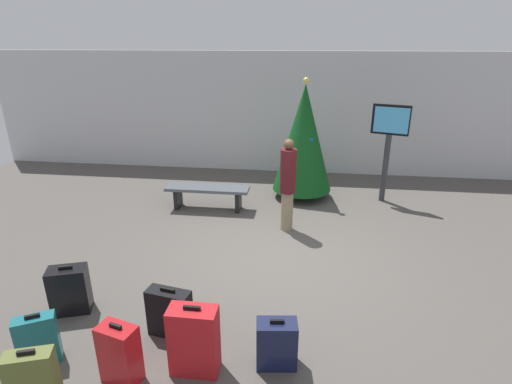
% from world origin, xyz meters
% --- Properties ---
extents(ground_plane, '(16.00, 16.00, 0.00)m').
position_xyz_m(ground_plane, '(0.00, 0.00, 0.00)').
color(ground_plane, '#514C47').
extents(back_wall, '(16.00, 0.20, 3.02)m').
position_xyz_m(back_wall, '(0.00, 4.55, 1.51)').
color(back_wall, silver).
rests_on(back_wall, ground_plane).
extents(holiday_tree, '(1.27, 1.27, 2.57)m').
position_xyz_m(holiday_tree, '(0.31, 2.66, 1.32)').
color(holiday_tree, '#4C3319').
rests_on(holiday_tree, ground_plane).
extents(flight_info_kiosk, '(0.74, 0.32, 2.06)m').
position_xyz_m(flight_info_kiosk, '(2.05, 2.65, 1.41)').
color(flight_info_kiosk, '#333338').
rests_on(flight_info_kiosk, ground_plane).
extents(waiting_bench, '(1.69, 0.44, 0.48)m').
position_xyz_m(waiting_bench, '(-1.57, 1.73, 0.37)').
color(waiting_bench, '#4C5159').
rests_on(waiting_bench, ground_plane).
extents(traveller_0, '(0.40, 0.40, 1.70)m').
position_xyz_m(traveller_0, '(0.08, 0.98, 0.90)').
color(traveller_0, gray).
rests_on(traveller_0, ground_plane).
extents(suitcase_0, '(0.44, 0.33, 0.70)m').
position_xyz_m(suitcase_0, '(-1.39, -2.73, 0.33)').
color(suitcase_0, '#B2191E').
rests_on(suitcase_0, ground_plane).
extents(suitcase_1, '(0.50, 0.26, 0.81)m').
position_xyz_m(suitcase_1, '(-0.68, -2.51, 0.39)').
color(suitcase_1, '#B2191E').
rests_on(suitcase_1, ground_plane).
extents(suitcase_2, '(0.54, 0.29, 0.63)m').
position_xyz_m(suitcase_2, '(-1.12, -2.00, 0.30)').
color(suitcase_2, black).
rests_on(suitcase_2, ground_plane).
extents(suitcase_3, '(0.45, 0.29, 0.58)m').
position_xyz_m(suitcase_3, '(0.16, -2.32, 0.27)').
color(suitcase_3, '#141938').
rests_on(suitcase_3, ground_plane).
extents(suitcase_4, '(0.53, 0.41, 0.66)m').
position_xyz_m(suitcase_4, '(-2.52, -1.74, 0.31)').
color(suitcase_4, black).
rests_on(suitcase_4, ground_plane).
extents(suitcase_5, '(0.44, 0.35, 0.62)m').
position_xyz_m(suitcase_5, '(-2.36, -2.61, 0.29)').
color(suitcase_5, '#19606B').
rests_on(suitcase_5, ground_plane).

